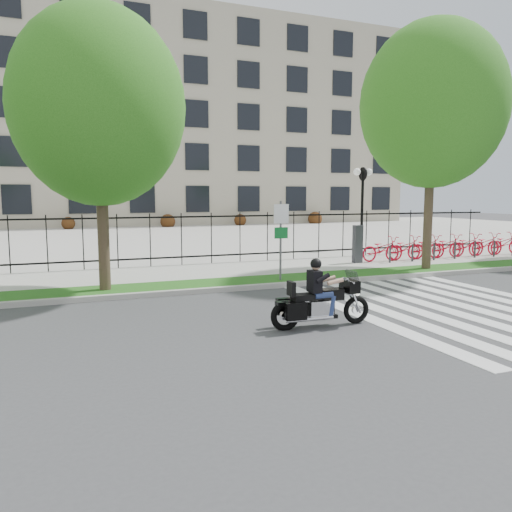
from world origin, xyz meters
name	(u,v)px	position (x,y,z in m)	size (l,w,h in m)	color
ground	(279,325)	(0.00, 0.00, 0.00)	(120.00, 120.00, 0.00)	#3B3B3D
curb	(222,289)	(0.00, 4.10, 0.07)	(60.00, 0.20, 0.15)	#9F9D96
grass_verge	(213,285)	(0.00, 4.95, 0.07)	(60.00, 1.50, 0.15)	#1D4B12
sidewalk	(193,273)	(0.00, 7.45, 0.07)	(60.00, 3.50, 0.15)	#ABA8A0
plaza	(129,236)	(0.00, 25.00, 0.05)	(80.00, 34.00, 0.10)	#ABA8A0
crosswalk_stripes	(452,307)	(4.83, 0.00, 0.01)	(5.70, 8.00, 0.01)	silver
iron_fence	(182,239)	(0.00, 9.20, 1.15)	(30.00, 0.06, 2.00)	black
office_building	(101,125)	(0.00, 44.92, 9.97)	(60.00, 21.90, 20.15)	#ACA18A
lamp_post_right	(363,188)	(10.00, 12.00, 3.21)	(1.06, 0.70, 4.25)	black
street_tree_1	(99,107)	(-3.22, 4.95, 5.23)	(4.73, 4.73, 7.81)	#37281E
street_tree_2	(433,105)	(8.17, 4.95, 6.01)	(5.12, 5.12, 8.81)	#37281E
bike_share_station	(445,246)	(11.09, 7.20, 0.66)	(8.93, 0.87, 1.50)	#2D2D33
sign_pole_regulatory	(281,230)	(2.12, 4.58, 1.74)	(0.50, 0.09, 2.50)	#59595B
motorcycle_rider	(321,299)	(0.80, -0.42, 0.60)	(2.34, 0.70, 1.80)	black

